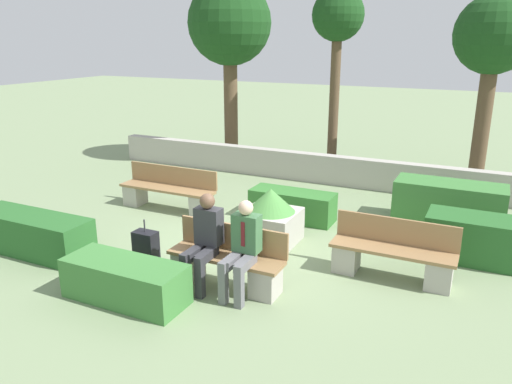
% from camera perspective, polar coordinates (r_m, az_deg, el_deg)
% --- Properties ---
extents(ground_plane, '(60.00, 60.00, 0.00)m').
position_cam_1_polar(ground_plane, '(8.58, -2.37, -6.51)').
color(ground_plane, gray).
extents(perimeter_wall, '(11.77, 0.30, 0.71)m').
position_cam_1_polar(perimeter_wall, '(12.45, 7.50, 2.68)').
color(perimeter_wall, '#ADA89E').
rests_on(perimeter_wall, ground_plane).
extents(bench_front, '(1.73, 0.48, 0.88)m').
position_cam_1_polar(bench_front, '(7.27, -3.36, -8.20)').
color(bench_front, '#937047').
rests_on(bench_front, ground_plane).
extents(bench_left_side, '(2.13, 0.48, 0.88)m').
position_cam_1_polar(bench_left_side, '(10.56, -10.01, -0.09)').
color(bench_left_side, '#937047').
rests_on(bench_left_side, ground_plane).
extents(bench_right_side, '(1.82, 0.49, 0.88)m').
position_cam_1_polar(bench_right_side, '(7.74, 15.30, -7.13)').
color(bench_right_side, '#937047').
rests_on(bench_right_side, ground_plane).
extents(person_seated_man, '(0.38, 0.64, 1.35)m').
position_cam_1_polar(person_seated_man, '(6.84, -1.56, -6.04)').
color(person_seated_man, slate).
rests_on(person_seated_man, ground_plane).
extents(person_seated_woman, '(0.38, 0.64, 1.37)m').
position_cam_1_polar(person_seated_woman, '(7.12, -5.92, -5.08)').
color(person_seated_woman, '#333338').
rests_on(person_seated_woman, ground_plane).
extents(hedge_block_near_left, '(1.50, 0.76, 0.73)m').
position_cam_1_polar(hedge_block_near_left, '(8.78, 23.69, -4.90)').
color(hedge_block_near_left, '#286028').
rests_on(hedge_block_near_left, ground_plane).
extents(hedge_block_near_right, '(2.01, 0.81, 0.82)m').
position_cam_1_polar(hedge_block_near_right, '(10.26, 21.16, -1.23)').
color(hedge_block_near_right, '#3D7A38').
rests_on(hedge_block_near_right, ground_plane).
extents(hedge_block_mid_left, '(2.20, 0.68, 0.66)m').
position_cam_1_polar(hedge_block_mid_left, '(9.13, -24.21, -4.37)').
color(hedge_block_mid_left, '#286028').
rests_on(hedge_block_mid_left, ground_plane).
extents(hedge_block_mid_right, '(1.74, 0.68, 0.56)m').
position_cam_1_polar(hedge_block_mid_right, '(7.13, -14.70, -9.81)').
color(hedge_block_mid_right, '#3D7A38').
rests_on(hedge_block_mid_right, ground_plane).
extents(hedge_block_far_left, '(1.66, 0.61, 0.57)m').
position_cam_1_polar(hedge_block_far_left, '(9.87, 4.17, -1.52)').
color(hedge_block_far_left, '#33702D').
rests_on(hedge_block_far_left, ground_plane).
extents(planter_corner_left, '(0.93, 0.93, 0.99)m').
position_cam_1_polar(planter_corner_left, '(8.68, 1.66, -2.84)').
color(planter_corner_left, '#ADA89E').
rests_on(planter_corner_left, ground_plane).
extents(suitcase, '(0.37, 0.23, 0.82)m').
position_cam_1_polar(suitcase, '(7.95, -12.44, -6.52)').
color(suitcase, black).
rests_on(suitcase, ground_plane).
extents(tree_leftmost, '(2.28, 2.28, 4.97)m').
position_cam_1_polar(tree_leftmost, '(14.26, -3.03, 18.41)').
color(tree_leftmost, brown).
rests_on(tree_leftmost, ground_plane).
extents(tree_center_left, '(1.33, 1.33, 4.67)m').
position_cam_1_polar(tree_center_left, '(13.59, 9.32, 18.49)').
color(tree_center_left, brown).
rests_on(tree_center_left, ground_plane).
extents(tree_center_right, '(1.80, 1.80, 4.43)m').
position_cam_1_polar(tree_center_right, '(12.97, 25.52, 15.40)').
color(tree_center_right, brown).
rests_on(tree_center_right, ground_plane).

